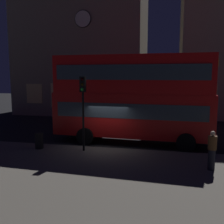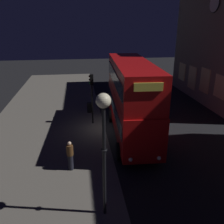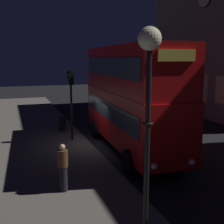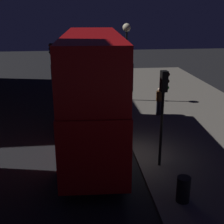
{
  "view_description": "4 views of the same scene",
  "coord_description": "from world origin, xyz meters",
  "px_view_note": "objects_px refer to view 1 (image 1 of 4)",
  "views": [
    {
      "loc": [
        3.52,
        -15.34,
        4.42
      ],
      "look_at": [
        0.03,
        1.09,
        2.02
      ],
      "focal_mm": 42.27,
      "sensor_mm": 36.0,
      "label": 1
    },
    {
      "loc": [
        17.59,
        -2.47,
        8.14
      ],
      "look_at": [
        -0.11,
        0.05,
        1.4
      ],
      "focal_mm": 38.21,
      "sensor_mm": 36.0,
      "label": 2
    },
    {
      "loc": [
        15.62,
        -4.83,
        4.93
      ],
      "look_at": [
        0.81,
        0.42,
        2.06
      ],
      "focal_mm": 46.48,
      "sensor_mm": 36.0,
      "label": 3
    },
    {
      "loc": [
        -12.71,
        2.01,
        6.61
      ],
      "look_at": [
        -0.19,
        0.54,
        2.36
      ],
      "focal_mm": 48.87,
      "sensor_mm": 36.0,
      "label": 4
    }
  ],
  "objects_px": {
    "double_decker_bus": "(132,95)",
    "pedestrian": "(212,150)",
    "traffic_light_near_kerb": "(83,98)",
    "litter_bin": "(39,141)"
  },
  "relations": [
    {
      "from": "double_decker_bus",
      "to": "litter_bin",
      "type": "bearing_deg",
      "value": -147.62
    },
    {
      "from": "double_decker_bus",
      "to": "pedestrian",
      "type": "xyz_separation_m",
      "value": [
        4.23,
        -4.44,
        -2.08
      ]
    },
    {
      "from": "traffic_light_near_kerb",
      "to": "litter_bin",
      "type": "xyz_separation_m",
      "value": [
        -2.69,
        -0.11,
        -2.53
      ]
    },
    {
      "from": "litter_bin",
      "to": "double_decker_bus",
      "type": "bearing_deg",
      "value": 29.4
    },
    {
      "from": "double_decker_bus",
      "to": "litter_bin",
      "type": "height_order",
      "value": "double_decker_bus"
    },
    {
      "from": "litter_bin",
      "to": "traffic_light_near_kerb",
      "type": "bearing_deg",
      "value": 2.26
    },
    {
      "from": "traffic_light_near_kerb",
      "to": "pedestrian",
      "type": "distance_m",
      "value": 7.14
    },
    {
      "from": "double_decker_bus",
      "to": "traffic_light_near_kerb",
      "type": "xyz_separation_m",
      "value": [
        -2.38,
        -2.75,
        0.0
      ]
    },
    {
      "from": "pedestrian",
      "to": "litter_bin",
      "type": "xyz_separation_m",
      "value": [
        -9.3,
        1.59,
        -0.44
      ]
    },
    {
      "from": "double_decker_bus",
      "to": "litter_bin",
      "type": "relative_size",
      "value": 10.79
    }
  ]
}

